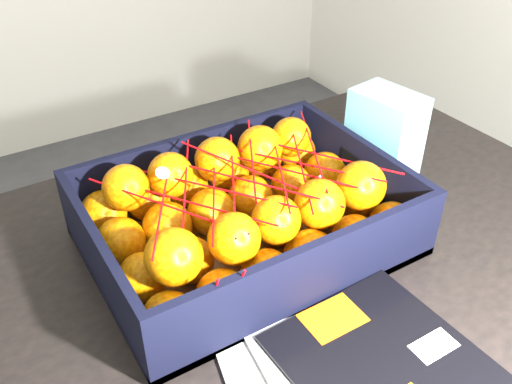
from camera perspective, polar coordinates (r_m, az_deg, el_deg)
table at (r=0.86m, az=0.42°, el=-13.21°), size 1.21×0.81×0.75m
produce_crate at (r=0.82m, az=-1.10°, el=-3.44°), size 0.44×0.33×0.11m
clementine_heap at (r=0.80m, az=-1.28°, el=-1.80°), size 0.42×0.31×0.13m
mesh_net at (r=0.76m, az=-1.23°, el=1.03°), size 0.37×0.29×0.10m
retail_carton at (r=0.95m, az=12.98°, el=5.22°), size 0.09×0.12×0.17m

